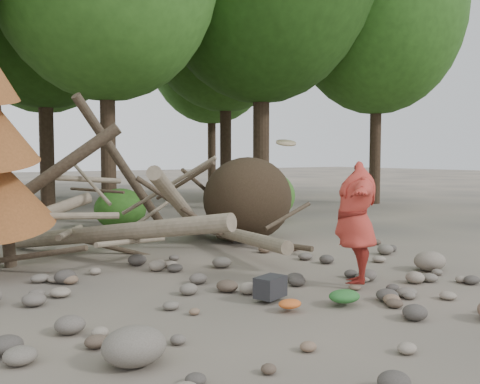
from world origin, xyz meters
TOP-DOWN VIEW (x-y plane):
  - ground at (0.00, 0.00)m, footprint 120.00×120.00m
  - deadfall_pile at (2.02, 4.24)m, footprint 8.55×5.24m
  - bush_mid at (0.80, 7.80)m, footprint 1.40×1.40m
  - bush_right at (5.00, 7.00)m, footprint 2.00×2.00m
  - frisbee_thrower at (1.39, -0.32)m, footprint 2.81×1.99m
  - backpack at (-0.15, -0.20)m, footprint 0.51×0.41m
  - cloth_green at (0.54, -0.94)m, footprint 0.45×0.38m
  - cloth_orange at (-0.24, -0.75)m, footprint 0.32×0.26m
  - boulder_front_left at (-2.60, -1.27)m, footprint 0.63×0.57m
  - boulder_mid_right at (3.37, -0.20)m, footprint 0.58×0.52m

SIDE VIEW (x-z plane):
  - ground at x=0.00m, z-range 0.00..0.00m
  - cloth_orange at x=-0.24m, z-range 0.00..0.12m
  - cloth_green at x=0.54m, z-range 0.00..0.17m
  - backpack at x=-0.15m, z-range 0.00..0.29m
  - boulder_mid_right at x=3.37m, z-range 0.00..0.35m
  - boulder_front_left at x=-2.60m, z-range 0.00..0.38m
  - bush_mid at x=0.80m, z-range 0.00..1.12m
  - bush_right at x=5.00m, z-range 0.00..1.60m
  - deadfall_pile at x=2.02m, z-range -0.70..2.60m
  - frisbee_thrower at x=1.39m, z-range -0.07..2.09m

